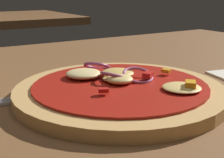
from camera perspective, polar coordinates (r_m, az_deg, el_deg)
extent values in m
cube|color=brown|center=(0.48, 2.01, -3.44)|extent=(1.25, 0.87, 0.04)
cylinder|color=tan|center=(0.42, 1.44, -2.24)|extent=(0.28, 0.28, 0.02)
cylinder|color=#A81C11|center=(0.42, 1.44, -1.05)|extent=(0.23, 0.23, 0.00)
ellipsoid|color=#E5BC60|center=(0.43, 0.51, 0.11)|extent=(0.03, 0.03, 0.01)
ellipsoid|color=#EFCC72|center=(0.42, 1.36, -0.02)|extent=(0.04, 0.04, 0.01)
ellipsoid|color=#F4DB8E|center=(0.45, -5.14, 0.98)|extent=(0.05, 0.05, 0.01)
ellipsoid|color=#E5BC60|center=(0.45, 1.00, 1.07)|extent=(0.05, 0.05, 0.01)
ellipsoid|color=#EFCC72|center=(0.40, 12.43, -1.49)|extent=(0.05, 0.05, 0.01)
torus|color=#B25984|center=(0.43, 0.58, 0.57)|extent=(0.05, 0.06, 0.02)
torus|color=#93386B|center=(0.49, -2.68, 2.29)|extent=(0.06, 0.06, 0.02)
torus|color=#B25984|center=(0.44, 4.65, 0.68)|extent=(0.05, 0.05, 0.02)
cube|color=red|center=(0.43, 6.50, 0.80)|extent=(0.02, 0.02, 0.01)
cube|color=orange|center=(0.40, 13.95, -0.88)|extent=(0.02, 0.02, 0.01)
cube|color=red|center=(0.37, -1.56, -2.03)|extent=(0.01, 0.01, 0.00)
cube|color=orange|center=(0.47, 9.75, 1.45)|extent=(0.01, 0.01, 0.00)
cube|color=silver|center=(0.41, -17.28, -4.06)|extent=(0.03, 0.00, 0.00)
cube|color=silver|center=(0.42, -17.47, -3.83)|extent=(0.03, 0.00, 0.00)
cube|color=silver|center=(0.43, -17.64, -3.61)|extent=(0.03, 0.00, 0.00)
cube|color=silver|center=(0.43, -17.82, -3.39)|extent=(0.03, 0.00, 0.00)
cube|color=brown|center=(1.88, -19.29, 10.13)|extent=(0.76, 0.68, 0.04)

